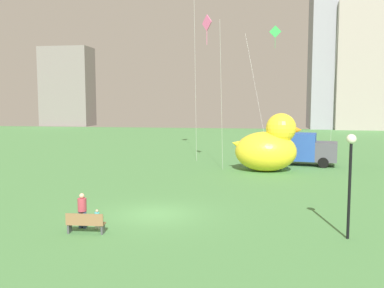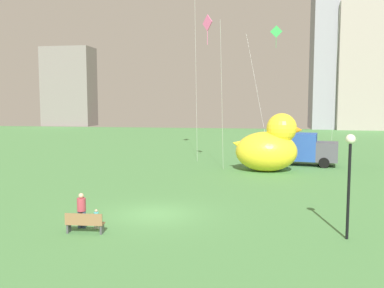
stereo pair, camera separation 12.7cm
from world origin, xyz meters
name	(u,v)px [view 2 (the right image)]	position (x,y,z in m)	size (l,w,h in m)	color
ground_plane	(155,214)	(0.00, 0.00, 0.00)	(140.00, 140.00, 0.00)	#4C8648
park_bench	(85,223)	(-2.20, -3.51, 0.47)	(1.65, 0.55, 0.90)	olive
person_adult	(82,209)	(-2.66, -2.78, 0.87)	(0.39, 0.39, 1.58)	#38476B
person_child	(96,218)	(-1.96, -2.81, 0.49)	(0.22, 0.22, 0.89)	silver
giant_inflatable_duck	(269,147)	(5.83, 14.21, 2.01)	(5.70, 3.66, 4.73)	yellow
lamppost	(350,164)	(8.73, -2.43, 3.10)	(0.40, 0.40, 4.32)	black
box_truck	(298,149)	(8.44, 18.17, 1.45)	(6.78, 3.39, 2.85)	#264CA5
city_skyline	(304,71)	(13.97, 72.79, 12.22)	(81.86, 10.11, 29.98)	gray
kite_green	(274,38)	(6.43, 25.63, 12.31)	(3.81, 3.71, 13.62)	silver
kite_pink	(209,30)	(0.99, 13.48, 11.27)	(1.70, 2.38, 12.46)	silver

